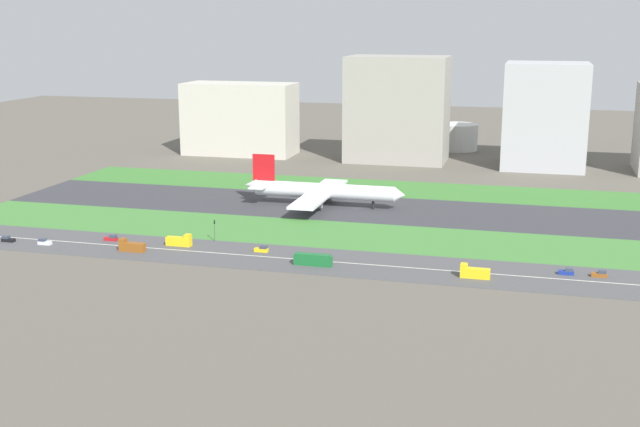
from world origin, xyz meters
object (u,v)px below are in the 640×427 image
truck_0 (180,241)px  car_3 (8,239)px  terminal_building (240,119)px  car_4 (567,272)px  truck_1 (131,246)px  office_tower (545,116)px  car_1 (600,274)px  hangar_building (397,109)px  car_5 (262,249)px  fuel_tank_west (457,137)px  truck_2 (474,272)px  bus_0 (313,260)px  traffic_light (215,229)px  car_2 (44,242)px  car_0 (111,238)px  airliner (320,191)px

truck_0 → car_3: 58.13m
terminal_building → car_4: bearing=-47.5°
truck_1 → office_tower: 231.13m
car_4 → car_1: size_ratio=1.00×
car_3 → hangar_building: 217.08m
car_5 → car_3: 86.06m
car_4 → fuel_tank_west: fuel_tank_west is taller
truck_2 → terminal_building: size_ratio=0.14×
bus_0 → office_tower: office_tower is taller
office_tower → fuel_tank_west: 67.49m
traffic_light → car_5: bearing=-22.6°
car_4 → terminal_building: terminal_building is taller
car_4 → car_2: bearing=-176.5°
truck_2 → traffic_light: traffic_light is taller
car_1 → hangar_building: (-89.58, 182.00, 26.03)m
car_0 → car_1: 154.85m
traffic_light → office_tower: size_ratio=0.14×
terminal_building → office_tower: (160.10, 0.00, 6.45)m
bus_0 → airliner: bearing=-76.8°
bus_0 → car_2: bearing=0.0°
airliner → truck_2: airliner is taller
truck_0 → bus_0: bearing=-11.8°
car_4 → car_2: size_ratio=1.00×
airliner → bus_0: bearing=-76.8°
truck_1 → car_1: size_ratio=1.91×
car_5 → car_2: 72.46m
car_3 → traffic_light: 68.78m
car_5 → car_0: size_ratio=1.00×
truck_1 → office_tower: size_ratio=0.16×
truck_2 → office_tower: 194.43m
car_5 → terminal_building: 197.32m
truck_2 → car_2: (-138.98, 0.00, -0.75)m
truck_0 → truck_2: size_ratio=1.00×
hangar_building → office_tower: size_ratio=1.05×
truck_2 → fuel_tank_west: size_ratio=0.36×
car_3 → truck_1: 45.19m
car_0 → car_2: 21.40m
car_2 → terminal_building: bearing=-89.3°
fuel_tank_west → truck_2: bearing=-83.3°
airliner → car_5: (-1.24, -68.00, -5.31)m
truck_0 → truck_1: size_ratio=1.00×
airliner → truck_1: bearing=-118.0°
airliner → fuel_tank_west: bearing=76.5°
truck_0 → bus_0: size_ratio=0.72×
truck_0 → car_4: (121.14, 0.00, -0.75)m
hangar_building → car_2: bearing=-113.7°
car_5 → truck_2: bearing=-8.5°
airliner → traffic_light: 63.42m
hangar_building → airliner: bearing=-95.6°
car_3 → car_0: (32.62, 10.00, 0.00)m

